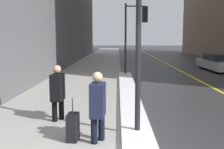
{
  "coord_description": "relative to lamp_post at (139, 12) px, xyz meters",
  "views": [
    {
      "loc": [
        -0.23,
        -4.67,
        2.18
      ],
      "look_at": [
        -0.4,
        4.0,
        1.05
      ],
      "focal_mm": 45.0,
      "sensor_mm": 36.0,
      "label": 1
    }
  ],
  "objects": [
    {
      "name": "sidewalk_slab",
      "position": [
        -2.22,
        13.57,
        -2.72
      ],
      "size": [
        4.0,
        80.0,
        0.01
      ],
      "color": "#9E9B93",
      "rests_on": "ground"
    },
    {
      "name": "road_centre_stripe",
      "position": [
        3.78,
        13.57,
        -2.72
      ],
      "size": [
        0.16,
        80.0,
        0.0
      ],
      "color": "gold",
      "rests_on": "ground"
    },
    {
      "name": "snow_bank_curb",
      "position": [
        -0.01,
        4.13,
        -2.66
      ],
      "size": [
        0.69,
        13.04,
        0.13
      ],
      "color": "white",
      "rests_on": "ground"
    },
    {
      "name": "lamp_post",
      "position": [
        0.0,
        0.0,
        0.0
      ],
      "size": [
        0.28,
        0.28,
        4.51
      ],
      "color": "black",
      "rests_on": "ground"
    },
    {
      "name": "traffic_light_near",
      "position": [
        0.66,
        10.12,
        0.25
      ],
      "size": [
        1.31,
        0.37,
        4.12
      ],
      "rotation": [
        0.0,
        0.0,
        0.09
      ],
      "color": "black",
      "rests_on": "ground"
    },
    {
      "name": "pedestrian_with_shoulder_bag",
      "position": [
        -0.86,
        -0.41,
        -1.9
      ],
      "size": [
        0.32,
        0.71,
        1.49
      ],
      "rotation": [
        0.0,
        0.0,
        -1.65
      ],
      "color": "black",
      "rests_on": "ground"
    },
    {
      "name": "pedestrian_nearside",
      "position": [
        -2.02,
        1.12,
        -1.91
      ],
      "size": [
        0.32,
        0.7,
        1.48
      ],
      "rotation": [
        0.0,
        0.0,
        -1.65
      ],
      "color": "black",
      "rests_on": "ground"
    },
    {
      "name": "parked_car_silver",
      "position": [
        6.44,
        12.89,
        -2.18
      ],
      "size": [
        1.9,
        4.46,
        1.13
      ],
      "rotation": [
        0.0,
        0.0,
        1.6
      ],
      "color": "#B2B2B7",
      "rests_on": "ground"
    },
    {
      "name": "rolling_suitcase",
      "position": [
        -1.39,
        -0.37,
        -2.42
      ],
      "size": [
        0.25,
        0.38,
        0.95
      ],
      "rotation": [
        0.0,
        0.0,
        -1.65
      ],
      "color": "black",
      "rests_on": "ground"
    }
  ]
}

